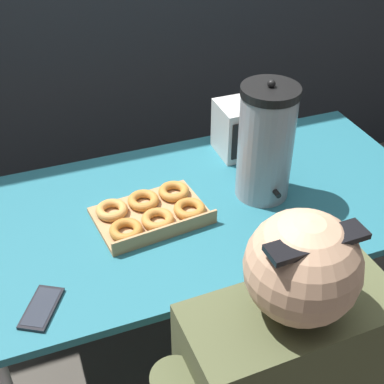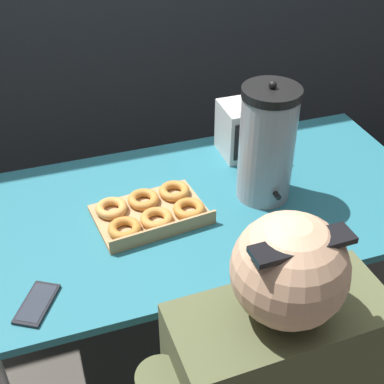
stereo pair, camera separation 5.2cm
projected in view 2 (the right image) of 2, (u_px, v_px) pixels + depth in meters
name	position (u px, v px, depth m)	size (l,w,h in m)	color
ground_plane	(206.00, 335.00, 2.26)	(12.00, 12.00, 0.00)	#4C473F
folding_table	(209.00, 211.00, 1.86)	(1.57, 0.83, 0.71)	#236675
donut_box	(151.00, 212.00, 1.76)	(0.39, 0.29, 0.05)	tan
coffee_urn	(267.00, 144.00, 1.76)	(0.19, 0.22, 0.43)	#939399
cell_phone	(37.00, 304.00, 1.46)	(0.14, 0.17, 0.01)	black
space_heater	(242.00, 130.00, 2.03)	(0.16, 0.17, 0.20)	silver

